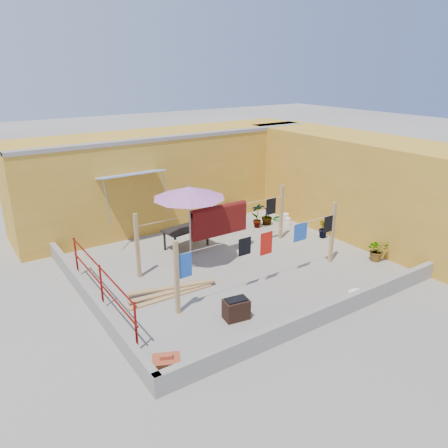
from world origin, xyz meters
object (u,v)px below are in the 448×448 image
at_px(outdoor_table, 186,230).
at_px(plant_back_a, 231,210).
at_px(brazier, 236,309).
at_px(white_basin, 358,294).
at_px(brick_stack, 167,366).
at_px(water_jug_a, 288,222).
at_px(green_hose, 280,219).
at_px(patio_umbrella, 189,193).
at_px(water_jug_b, 286,218).

height_order(outdoor_table, plant_back_a, plant_back_a).
height_order(outdoor_table, brazier, outdoor_table).
bearing_deg(brazier, white_basin, -15.49).
distance_m(brick_stack, water_jug_a, 8.64).
height_order(brick_stack, white_basin, brick_stack).
bearing_deg(white_basin, brick_stack, 180.00).
bearing_deg(green_hose, brick_stack, -143.79).
distance_m(white_basin, plant_back_a, 6.44).
bearing_deg(patio_umbrella, outdoor_table, 66.37).
height_order(brick_stack, brazier, brazier).
bearing_deg(brick_stack, plant_back_a, 47.32).
distance_m(outdoor_table, brazier, 4.34).
bearing_deg(brick_stack, water_jug_a, 33.49).
bearing_deg(plant_back_a, water_jug_b, -40.99).
bearing_deg(white_basin, plant_back_a, 84.50).
bearing_deg(brazier, water_jug_a, 37.85).
distance_m(outdoor_table, white_basin, 5.47).
height_order(patio_umbrella, plant_back_a, patio_umbrella).
bearing_deg(patio_umbrella, brazier, -100.49).
bearing_deg(white_basin, green_hose, 68.67).
relative_size(green_hose, plant_back_a, 0.67).
bearing_deg(white_basin, water_jug_b, 67.46).
xyz_separation_m(brick_stack, white_basin, (5.28, 0.00, -0.15)).
bearing_deg(white_basin, patio_umbrella, 123.29).
distance_m(patio_umbrella, outdoor_table, 2.00).
distance_m(patio_umbrella, white_basin, 5.09).
relative_size(patio_umbrella, outdoor_table, 1.59).
height_order(patio_umbrella, water_jug_a, patio_umbrella).
relative_size(water_jug_a, green_hose, 0.65).
xyz_separation_m(water_jug_a, green_hose, (0.20, 0.65, -0.11)).
bearing_deg(outdoor_table, water_jug_b, 0.66).
xyz_separation_m(patio_umbrella, green_hose, (4.66, 1.54, -2.10)).
relative_size(brazier, green_hose, 1.16).
distance_m(brazier, white_basin, 3.23).
distance_m(brick_stack, water_jug_b, 8.99).
bearing_deg(green_hose, water_jug_b, -90.00).
bearing_deg(green_hose, plant_back_a, 146.75).
bearing_deg(patio_umbrella, brick_stack, -125.18).
relative_size(outdoor_table, green_hose, 2.86).
bearing_deg(brick_stack, water_jug_b, 34.56).
relative_size(brick_stack, green_hose, 1.19).
relative_size(water_jug_b, green_hose, 0.70).
height_order(brazier, water_jug_a, brazier).
bearing_deg(water_jug_b, water_jug_a, -120.92).
xyz_separation_m(white_basin, plant_back_a, (0.62, 6.40, 0.34)).
distance_m(patio_umbrella, green_hose, 5.34).
xyz_separation_m(water_jug_b, green_hose, (0.00, 0.32, -0.13)).
height_order(water_jug_b, plant_back_a, plant_back_a).
distance_m(white_basin, water_jug_a, 5.14).
bearing_deg(patio_umbrella, white_basin, -56.71).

